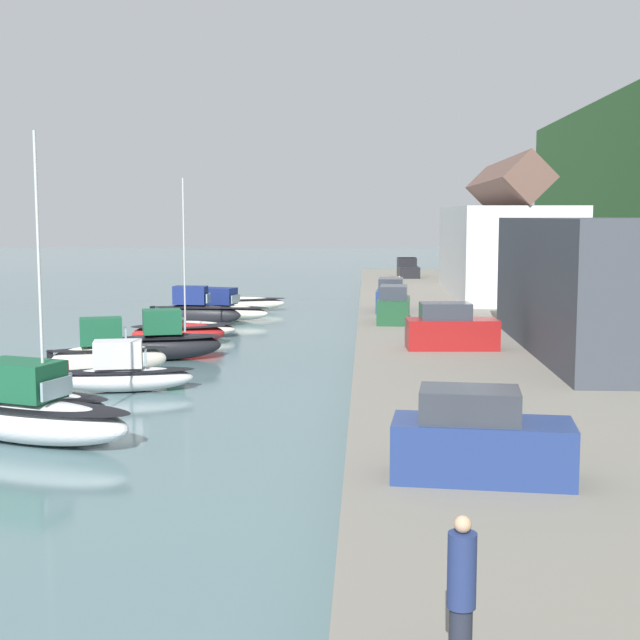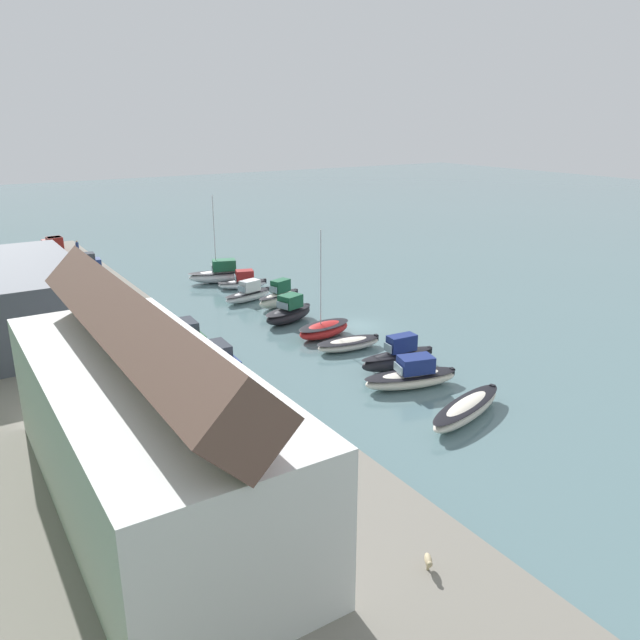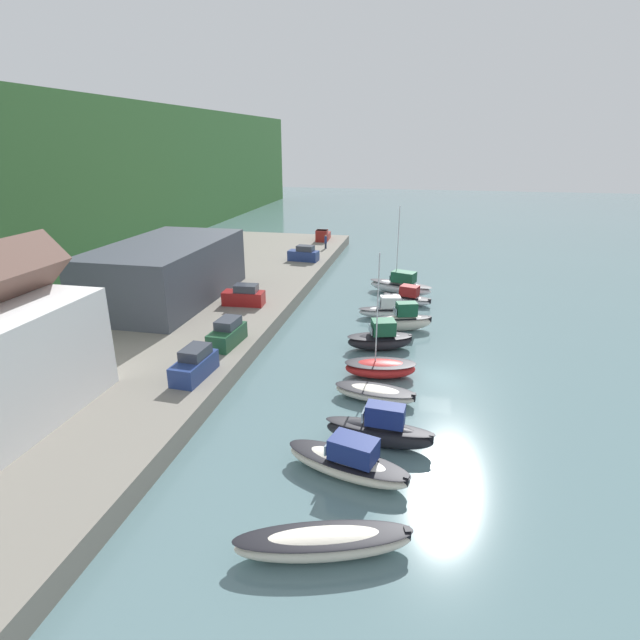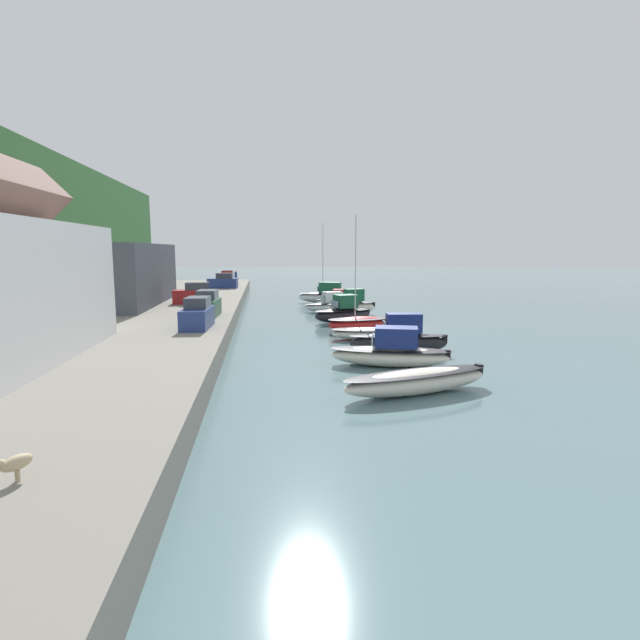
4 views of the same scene
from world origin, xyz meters
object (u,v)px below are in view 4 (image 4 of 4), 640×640
(moored_boat_0, at_px, (417,381))
(moored_boat_8, at_px, (339,300))
(moored_boat_4, at_px, (359,323))
(moored_boat_3, at_px, (369,333))
(moored_boat_5, at_px, (343,313))
(parked_car_3, at_px, (197,315))
(person_on_quay, at_px, (236,277))
(moored_boat_1, at_px, (391,352))
(pickup_truck_1, at_px, (227,277))
(dog_on_quay, at_px, (15,463))
(parked_car_1, at_px, (207,305))
(parked_car_0, at_px, (223,282))
(moored_boat_9, at_px, (328,295))
(parked_car_2, at_px, (195,295))
(moored_boat_2, at_px, (399,339))
(moored_boat_7, at_px, (330,305))
(moored_boat_6, at_px, (352,306))

(moored_boat_0, distance_m, moored_boat_8, 37.67)
(moored_boat_4, bearing_deg, moored_boat_3, 170.53)
(moored_boat_5, bearing_deg, parked_car_3, 116.27)
(person_on_quay, bearing_deg, parked_car_3, 179.69)
(moored_boat_1, relative_size, pickup_truck_1, 1.57)
(moored_boat_8, relative_size, dog_on_quay, 7.19)
(parked_car_1, bearing_deg, parked_car_0, -84.43)
(moored_boat_5, relative_size, moored_boat_9, 0.59)
(moored_boat_4, distance_m, parked_car_2, 18.54)
(moored_boat_1, relative_size, parked_car_3, 1.76)
(moored_boat_4, relative_size, parked_car_2, 2.29)
(parked_car_2, bearing_deg, dog_on_quay, 178.20)
(moored_boat_2, xyz_separation_m, moored_boat_7, (23.55, 1.48, -0.21))
(moored_boat_3, bearing_deg, moored_boat_7, 8.83)
(moored_boat_1, xyz_separation_m, parked_car_3, (6.88, 12.21, 1.54))
(moored_boat_1, height_order, moored_boat_8, moored_boat_1)
(parked_car_1, height_order, parked_car_2, same)
(moored_boat_6, distance_m, pickup_truck_1, 39.44)
(moored_boat_8, height_order, person_on_quay, person_on_quay)
(moored_boat_8, relative_size, parked_car_0, 1.38)
(moored_boat_1, xyz_separation_m, moored_boat_8, (31.86, -1.72, -0.11))
(moored_boat_4, bearing_deg, person_on_quay, 7.59)
(moored_boat_8, xyz_separation_m, dog_on_quay, (-48.58, 15.17, 1.19))
(moored_boat_7, distance_m, parked_car_2, 14.97)
(person_on_quay, bearing_deg, parked_car_2, 175.00)
(moored_boat_0, bearing_deg, moored_boat_7, -17.19)
(moored_boat_8, distance_m, pickup_truck_1, 31.70)
(moored_boat_1, bearing_deg, person_on_quay, 28.28)
(moored_boat_0, relative_size, moored_boat_3, 1.37)
(pickup_truck_1, xyz_separation_m, person_on_quay, (-6.56, -1.82, 0.28))
(parked_car_1, bearing_deg, moored_boat_2, 147.86)
(moored_boat_0, relative_size, parked_car_3, 1.93)
(pickup_truck_1, distance_m, dog_on_quay, 76.18)
(parked_car_2, height_order, person_on_quay, parked_car_2)
(moored_boat_1, xyz_separation_m, moored_boat_5, (18.14, 0.01, 0.13))
(moored_boat_4, height_order, moored_boat_5, moored_boat_4)
(moored_boat_7, xyz_separation_m, dog_on_quay, (-43.53, 13.38, 1.14))
(moored_boat_3, bearing_deg, parked_car_1, 78.60)
(moored_boat_1, height_order, moored_boat_2, moored_boat_2)
(dog_on_quay, bearing_deg, parked_car_2, -56.19)
(moored_boat_8, xyz_separation_m, parked_car_0, (12.20, 15.03, 1.65))
(moored_boat_2, xyz_separation_m, parked_car_2, (20.09, 15.95, 1.38))
(moored_boat_1, relative_size, moored_boat_4, 0.77)
(moored_boat_0, height_order, parked_car_3, parked_car_3)
(moored_boat_0, relative_size, parked_car_1, 1.93)
(moored_boat_9, bearing_deg, moored_boat_3, -161.79)
(moored_boat_6, bearing_deg, moored_boat_7, 9.29)
(moored_boat_6, bearing_deg, dog_on_quay, 141.55)
(moored_boat_6, bearing_deg, moored_boat_3, 157.57)
(moored_boat_1, xyz_separation_m, moored_boat_7, (26.81, 0.07, -0.05))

